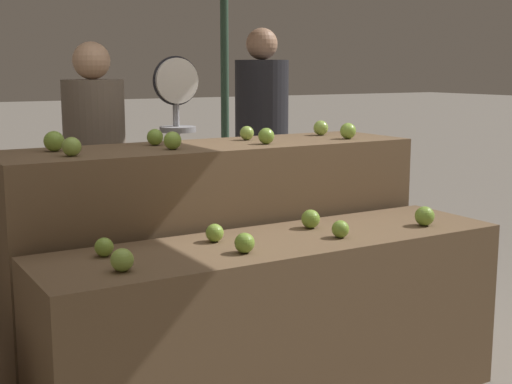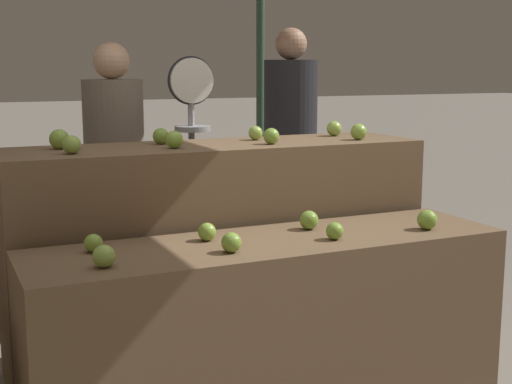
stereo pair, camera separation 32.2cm
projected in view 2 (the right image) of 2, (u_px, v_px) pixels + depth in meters
The scene contains 20 objects.
display_counter_front at pixel (271, 327), 3.02m from camera, with size 2.04×0.55×0.76m, color brown.
display_counter_back at pixel (218, 255), 3.52m from camera, with size 2.04×0.55×1.10m, color brown.
apple_front_0 at pixel (104, 256), 2.54m from camera, with size 0.08×0.08×0.08m, color #8EB247.
apple_front_1 at pixel (231, 242), 2.75m from camera, with size 0.08×0.08×0.08m, color #7AA338.
apple_front_2 at pixel (335, 231), 2.95m from camera, with size 0.07×0.07×0.07m, color #7AA338.
apple_front_3 at pixel (427, 220), 3.14m from camera, with size 0.09×0.09×0.09m, color #7AA338.
apple_front_4 at pixel (93, 243), 2.75m from camera, with size 0.07×0.07×0.07m, color #84AD3D.
apple_front_5 at pixel (207, 232), 2.93m from camera, with size 0.08×0.08×0.08m, color #84AD3D.
apple_front_6 at pixel (309, 220), 3.14m from camera, with size 0.08×0.08×0.08m, color #7AA338.
apple_back_0 at pixel (72, 145), 3.03m from camera, with size 0.08×0.08×0.08m, color #8EB247.
apple_back_1 at pixel (174, 140), 3.23m from camera, with size 0.08×0.08×0.08m, color #84AD3D.
apple_back_2 at pixel (271, 136), 3.41m from camera, with size 0.08×0.08×0.08m, color #7AA338.
apple_back_3 at pixel (359, 132), 3.62m from camera, with size 0.08×0.08×0.08m, color #84AD3D.
apple_back_4 at pixel (59, 139), 3.21m from camera, with size 0.09×0.09×0.09m, color #84AD3D.
apple_back_5 at pixel (161, 136), 3.41m from camera, with size 0.08×0.08×0.08m, color #7AA338.
apple_back_6 at pixel (256, 133), 3.61m from camera, with size 0.07×0.07×0.07m, color #8EB247.
apple_back_7 at pixel (334, 129), 3.83m from camera, with size 0.08×0.08×0.08m, color #8EB247.
produce_scale at pixel (192, 133), 3.97m from camera, with size 0.27×0.20×1.53m.
person_vendor_at_scale at pixel (115, 161), 4.17m from camera, with size 0.45×0.45×1.61m.
person_customer_right at pixel (290, 131), 5.25m from camera, with size 0.50×0.50×1.75m.
Camera 2 is at (-1.26, -2.58, 1.46)m, focal length 50.00 mm.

